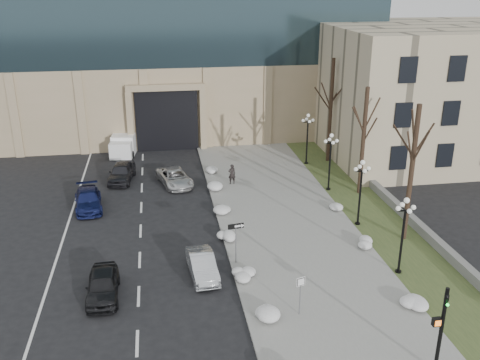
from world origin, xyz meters
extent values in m
plane|color=black|center=(0.00, 0.00, 0.00)|extent=(160.00, 160.00, 0.00)
cube|color=gray|center=(3.50, 14.00, 0.06)|extent=(9.00, 40.00, 0.12)
cube|color=gray|center=(-1.00, 14.00, 0.07)|extent=(0.30, 40.00, 0.14)
cube|color=#394A25|center=(10.00, 14.00, 0.05)|extent=(4.00, 40.00, 0.10)
cube|color=gray|center=(12.00, 16.00, 0.35)|extent=(0.50, 30.00, 0.70)
cube|color=tan|center=(-2.00, 42.00, 4.00)|extent=(40.00, 20.00, 8.00)
cube|color=black|center=(-4.00, 33.00, 3.00)|extent=(6.00, 2.50, 6.00)
cube|color=tan|center=(-4.00, 31.60, 6.30)|extent=(7.50, 0.60, 0.60)
cube|color=tan|center=(-7.50, 31.60, 3.00)|extent=(0.60, 0.60, 6.00)
cube|color=tan|center=(-0.50, 31.60, 3.00)|extent=(0.60, 0.60, 6.00)
cube|color=tan|center=(22.00, 28.00, 6.00)|extent=(22.00, 18.00, 12.00)
cube|color=black|center=(14.00, 19.00, 2.50)|extent=(1.40, 0.25, 2.00)
cube|color=black|center=(18.00, 19.00, 2.50)|extent=(1.40, 0.25, 2.00)
cube|color=black|center=(14.00, 19.00, 6.00)|extent=(1.40, 0.25, 2.00)
cube|color=black|center=(18.00, 19.00, 6.00)|extent=(1.40, 0.25, 2.00)
cube|color=black|center=(14.00, 19.00, 9.50)|extent=(1.40, 0.25, 2.00)
cube|color=black|center=(18.00, 19.00, 9.50)|extent=(1.40, 0.25, 2.00)
imported|color=black|center=(-8.34, 6.29, 0.70)|extent=(1.73, 4.15, 1.40)
imported|color=#B6BABE|center=(-2.89, 7.60, 0.65)|extent=(1.72, 4.08, 1.31)
imported|color=navy|center=(-10.32, 18.48, 0.67)|extent=(2.45, 4.83, 1.34)
imported|color=silver|center=(-3.80, 22.26, 0.65)|extent=(3.25, 5.06, 1.30)
imported|color=#2B2B30|center=(-8.14, 23.92, 0.77)|extent=(2.49, 4.74, 1.54)
imported|color=black|center=(0.85, 21.47, 0.96)|extent=(0.66, 0.48, 1.68)
cube|color=white|center=(-8.08, 32.74, 0.96)|extent=(2.70, 5.04, 1.92)
cube|color=white|center=(-8.44, 29.87, 0.87)|extent=(2.20, 1.78, 1.54)
cylinder|color=black|center=(-9.37, 30.18, 0.34)|extent=(0.32, 0.70, 0.67)
cylinder|color=black|center=(-7.46, 29.94, 0.34)|extent=(0.32, 0.70, 0.67)
cylinder|color=black|center=(-8.85, 34.29, 0.34)|extent=(0.32, 0.70, 0.67)
cylinder|color=black|center=(-6.94, 34.05, 0.34)|extent=(0.32, 0.70, 0.67)
cylinder|color=slate|center=(-0.81, 8.54, 1.31)|extent=(0.06, 0.06, 2.62)
cube|color=black|center=(-0.81, 8.54, 2.52)|extent=(0.95, 0.17, 0.32)
cube|color=white|center=(-0.66, 8.53, 2.52)|extent=(0.45, 0.07, 0.12)
cone|color=white|center=(-0.40, 8.56, 2.52)|extent=(0.26, 0.29, 0.26)
cylinder|color=slate|center=(1.56, 2.88, 1.10)|extent=(0.06, 0.06, 2.21)
cube|color=white|center=(1.56, 2.88, 2.01)|extent=(0.47, 0.17, 0.48)
cube|color=black|center=(1.57, 2.86, 2.01)|extent=(0.41, 0.12, 0.42)
cube|color=white|center=(1.57, 2.85, 2.01)|extent=(0.35, 0.11, 0.36)
cylinder|color=black|center=(6.28, -2.06, 2.12)|extent=(0.17, 0.17, 4.25)
imported|color=black|center=(6.28, -2.06, 3.51)|extent=(0.17, 0.96, 0.19)
sphere|color=#19E533|center=(6.28, -2.22, 3.56)|extent=(0.13, 0.13, 0.13)
cube|color=black|center=(6.02, -2.07, 2.66)|extent=(0.37, 0.22, 0.37)
cube|color=orange|center=(6.02, -2.18, 2.66)|extent=(0.27, 0.02, 0.27)
ellipsoid|color=white|center=(-0.40, 2.69, 0.30)|extent=(1.10, 1.60, 0.36)
ellipsoid|color=white|center=(-0.58, 6.74, 0.30)|extent=(1.10, 1.60, 0.36)
ellipsoid|color=white|center=(-0.82, 11.70, 0.30)|extent=(1.10, 1.60, 0.36)
ellipsoid|color=white|center=(-0.37, 15.67, 0.30)|extent=(1.10, 1.60, 0.36)
ellipsoid|color=white|center=(-0.90, 20.63, 0.30)|extent=(1.10, 1.60, 0.36)
ellipsoid|color=white|center=(-0.78, 24.64, 0.30)|extent=(1.10, 1.60, 0.36)
ellipsoid|color=white|center=(7.75, 2.69, 0.30)|extent=(1.10, 1.60, 0.36)
ellipsoid|color=white|center=(7.39, 9.15, 0.30)|extent=(1.10, 1.60, 0.36)
ellipsoid|color=white|center=(7.30, 14.86, 0.30)|extent=(1.10, 1.60, 0.36)
cylinder|color=black|center=(8.30, 6.00, 0.10)|extent=(0.36, 0.36, 0.20)
cylinder|color=black|center=(8.30, 6.00, 2.00)|extent=(0.14, 0.14, 4.00)
cylinder|color=black|center=(8.30, 6.00, 4.00)|extent=(0.10, 0.90, 0.10)
cylinder|color=black|center=(8.30, 6.00, 4.00)|extent=(0.90, 0.10, 0.10)
sphere|color=white|center=(8.30, 6.00, 4.60)|extent=(0.32, 0.32, 0.32)
sphere|color=white|center=(8.75, 6.00, 4.15)|extent=(0.28, 0.28, 0.28)
sphere|color=white|center=(7.85, 6.00, 4.15)|extent=(0.28, 0.28, 0.28)
sphere|color=white|center=(8.30, 6.45, 4.15)|extent=(0.28, 0.28, 0.28)
sphere|color=white|center=(8.30, 5.55, 4.15)|extent=(0.28, 0.28, 0.28)
cylinder|color=black|center=(8.30, 12.50, 0.10)|extent=(0.36, 0.36, 0.20)
cylinder|color=black|center=(8.30, 12.50, 2.00)|extent=(0.14, 0.14, 4.00)
cylinder|color=black|center=(8.30, 12.50, 4.00)|extent=(0.10, 0.90, 0.10)
cylinder|color=black|center=(8.30, 12.50, 4.00)|extent=(0.90, 0.10, 0.10)
sphere|color=white|center=(8.30, 12.50, 4.60)|extent=(0.32, 0.32, 0.32)
sphere|color=white|center=(8.75, 12.50, 4.15)|extent=(0.28, 0.28, 0.28)
sphere|color=white|center=(7.85, 12.50, 4.15)|extent=(0.28, 0.28, 0.28)
sphere|color=white|center=(8.30, 12.95, 4.15)|extent=(0.28, 0.28, 0.28)
sphere|color=white|center=(8.30, 12.05, 4.15)|extent=(0.28, 0.28, 0.28)
cylinder|color=black|center=(8.30, 19.00, 0.10)|extent=(0.36, 0.36, 0.20)
cylinder|color=black|center=(8.30, 19.00, 2.00)|extent=(0.14, 0.14, 4.00)
cylinder|color=black|center=(8.30, 19.00, 4.00)|extent=(0.10, 0.90, 0.10)
cylinder|color=black|center=(8.30, 19.00, 4.00)|extent=(0.90, 0.10, 0.10)
sphere|color=white|center=(8.30, 19.00, 4.60)|extent=(0.32, 0.32, 0.32)
sphere|color=white|center=(8.75, 19.00, 4.15)|extent=(0.28, 0.28, 0.28)
sphere|color=white|center=(7.85, 19.00, 4.15)|extent=(0.28, 0.28, 0.28)
sphere|color=white|center=(8.30, 19.45, 4.15)|extent=(0.28, 0.28, 0.28)
sphere|color=white|center=(8.30, 18.55, 4.15)|extent=(0.28, 0.28, 0.28)
cylinder|color=black|center=(8.30, 25.50, 0.10)|extent=(0.36, 0.36, 0.20)
cylinder|color=black|center=(8.30, 25.50, 2.00)|extent=(0.14, 0.14, 4.00)
cylinder|color=black|center=(8.30, 25.50, 4.00)|extent=(0.10, 0.90, 0.10)
cylinder|color=black|center=(8.30, 25.50, 4.00)|extent=(0.90, 0.10, 0.10)
sphere|color=white|center=(8.30, 25.50, 4.60)|extent=(0.32, 0.32, 0.32)
sphere|color=white|center=(8.75, 25.50, 4.15)|extent=(0.28, 0.28, 0.28)
sphere|color=white|center=(7.85, 25.50, 4.15)|extent=(0.28, 0.28, 0.28)
sphere|color=white|center=(8.30, 25.95, 4.15)|extent=(0.28, 0.28, 0.28)
sphere|color=white|center=(8.30, 25.05, 4.15)|extent=(0.28, 0.28, 0.28)
cylinder|color=black|center=(10.50, 10.00, 4.50)|extent=(0.32, 0.32, 9.00)
cylinder|color=black|center=(10.50, 18.00, 4.25)|extent=(0.32, 0.32, 8.50)
cylinder|color=black|center=(10.50, 26.00, 4.75)|extent=(0.32, 0.32, 9.50)
camera|label=1|loc=(-5.02, -19.17, 16.06)|focal=40.00mm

